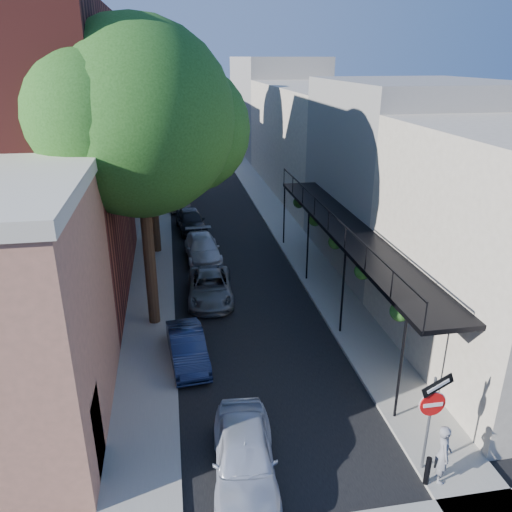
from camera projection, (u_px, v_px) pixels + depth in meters
name	position (u px, v px, depth m)	size (l,w,h in m)	color
road_surface	(209.00, 194.00, 39.00)	(6.00, 64.00, 0.01)	black
sidewalk_left	(157.00, 196.00, 38.35)	(2.00, 64.00, 0.12)	gray
sidewalk_right	(259.00, 191.00, 39.61)	(2.00, 64.00, 0.12)	gray
buildings_left	(74.00, 135.00, 34.58)	(10.10, 59.10, 12.00)	tan
buildings_right	(324.00, 135.00, 38.29)	(9.80, 55.00, 10.00)	beige
sign_post	(432.00, 408.00, 12.18)	(0.89, 0.17, 2.99)	#595B60
bollard	(427.00, 471.00, 12.29)	(0.14, 0.14, 0.80)	black
oak_near	(151.00, 122.00, 17.48)	(7.48, 6.80, 11.42)	#321E14
oak_mid	(155.00, 120.00, 25.07)	(6.60, 6.00, 10.20)	#321E14
oak_far	(157.00, 85.00, 32.90)	(7.70, 7.00, 11.90)	#321E14
parked_car_a	(244.00, 456.00, 12.55)	(1.59, 3.94, 1.34)	silver
parked_car_b	(187.00, 348.00, 17.41)	(1.19, 3.42, 1.13)	#131D3C
parked_car_c	(210.00, 287.00, 21.94)	(1.91, 4.14, 1.15)	#5B5F63
parked_car_d	(203.00, 248.00, 26.29)	(1.70, 4.19, 1.21)	#BDBCC1
parked_car_e	(191.00, 220.00, 30.59)	(1.58, 3.94, 1.34)	black
parked_car_f	(179.00, 200.00, 35.17)	(1.32, 3.77, 1.24)	#635C53
pedestrian	(443.00, 453.00, 12.28)	(0.59, 0.39, 1.61)	slate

